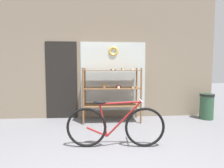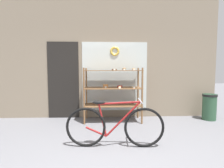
{
  "view_description": "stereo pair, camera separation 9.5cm",
  "coord_description": "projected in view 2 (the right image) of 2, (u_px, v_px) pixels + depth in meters",
  "views": [
    {
      "loc": [
        -0.17,
        -2.05,
        1.33
      ],
      "look_at": [
        0.07,
        1.37,
        1.06
      ],
      "focal_mm": 28.0,
      "sensor_mm": 36.0,
      "label": 1
    },
    {
      "loc": [
        -0.08,
        -2.06,
        1.33
      ],
      "look_at": [
        0.07,
        1.37,
        1.06
      ],
      "focal_mm": 28.0,
      "sensor_mm": 36.0,
      "label": 2
    }
  ],
  "objects": [
    {
      "name": "trash_bin",
      "position": [
        209.0,
        106.0,
        4.67
      ],
      "size": [
        0.37,
        0.37,
        0.69
      ],
      "color": "#2D5138",
      "rests_on": "ground_plane"
    },
    {
      "name": "storefront_facade",
      "position": [
        106.0,
        54.0,
        4.87
      ],
      "size": [
        6.19,
        0.13,
        3.64
      ],
      "color": "gray",
      "rests_on": "ground_plane"
    },
    {
      "name": "display_case",
      "position": [
        113.0,
        89.0,
        4.52
      ],
      "size": [
        1.47,
        0.58,
        1.4
      ],
      "color": "brown",
      "rests_on": "ground_plane"
    },
    {
      "name": "bicycle",
      "position": [
        115.0,
        126.0,
        3.0
      ],
      "size": [
        1.7,
        0.46,
        0.82
      ],
      "rotation": [
        0.0,
        0.0,
        -0.06
      ],
      "color": "black",
      "rests_on": "ground_plane"
    }
  ]
}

